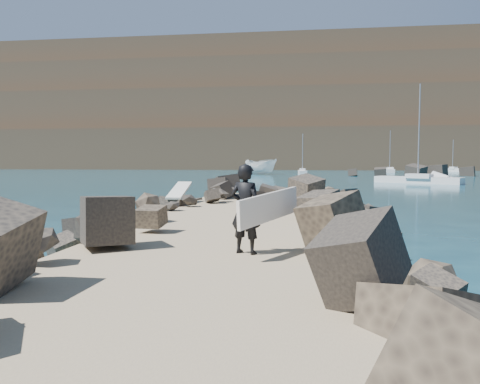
{
  "coord_description": "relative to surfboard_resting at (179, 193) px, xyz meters",
  "views": [
    {
      "loc": [
        1.7,
        -13.67,
        2.39
      ],
      "look_at": [
        0.0,
        -1.0,
        1.5
      ],
      "focal_mm": 35.0,
      "sensor_mm": 36.0,
      "label": 1
    }
  ],
  "objects": [
    {
      "name": "jetty",
      "position": [
        3.23,
        -6.65,
        -0.74
      ],
      "size": [
        6.0,
        26.0,
        0.6
      ],
      "primitive_type": "cube",
      "color": "#8C7759",
      "rests_on": "ground"
    },
    {
      "name": "sailboat_c",
      "position": [
        16.36,
        30.33,
        -0.69
      ],
      "size": [
        8.07,
        6.12,
        10.0
      ],
      "color": "silver",
      "rests_on": "ground"
    },
    {
      "name": "sailboat_f",
      "position": [
        33.86,
        77.43,
        -0.69
      ],
      "size": [
        3.05,
        5.14,
        6.37
      ],
      "color": "silver",
      "rests_on": "ground"
    },
    {
      "name": "sailboat_b",
      "position": [
        4.88,
        56.6,
        -0.69
      ],
      "size": [
        1.48,
        5.38,
        6.6
      ],
      "color": "silver",
      "rests_on": "ground"
    },
    {
      "name": "sailboat_d",
      "position": [
        20.85,
        70.95,
        -0.69
      ],
      "size": [
        2.1,
        6.56,
        7.85
      ],
      "color": "silver",
      "rests_on": "ground"
    },
    {
      "name": "surfboard_resting",
      "position": [
        0.0,
        0.0,
        0.0
      ],
      "size": [
        0.72,
        2.41,
        0.08
      ],
      "primitive_type": "cube",
      "rotation": [
        0.0,
        0.0,
        0.05
      ],
      "color": "white",
      "rests_on": "riprap_left"
    },
    {
      "name": "headland_buildings",
      "position": [
        20.04,
        147.54,
        32.93
      ],
      "size": [
        137.5,
        30.5,
        5.0
      ],
      "color": "white",
      "rests_on": "headland"
    },
    {
      "name": "headland",
      "position": [
        13.23,
        155.35,
        14.96
      ],
      "size": [
        360.0,
        140.0,
        32.0
      ],
      "primitive_type": "cube",
      "color": "#2D4919",
      "rests_on": "ground"
    },
    {
      "name": "boat_imported",
      "position": [
        -1.7,
        56.26,
        0.21
      ],
      "size": [
        6.6,
        5.9,
        2.5
      ],
      "primitive_type": "imported",
      "rotation": [
        0.0,
        0.0,
        0.91
      ],
      "color": "white",
      "rests_on": "ground"
    },
    {
      "name": "riprap_left",
      "position": [
        0.33,
        -6.15,
        -0.54
      ],
      "size": [
        2.6,
        22.0,
        1.0
      ],
      "primitive_type": "cube",
      "color": "black",
      "rests_on": "ground"
    },
    {
      "name": "riprap_right",
      "position": [
        6.13,
        -6.15,
        -0.54
      ],
      "size": [
        2.6,
        22.0,
        1.0
      ],
      "primitive_type": "cube",
      "color": "black",
      "rests_on": "ground"
    },
    {
      "name": "ground",
      "position": [
        3.23,
        -4.65,
        -1.04
      ],
      "size": [
        800.0,
        800.0,
        0.0
      ],
      "primitive_type": "plane",
      "color": "#0F384C",
      "rests_on": "ground"
    },
    {
      "name": "surfer_with_board",
      "position": [
        3.93,
        -9.56,
        0.42
      ],
      "size": [
        1.32,
        1.93,
        1.71
      ],
      "color": "black",
      "rests_on": "jetty"
    }
  ]
}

